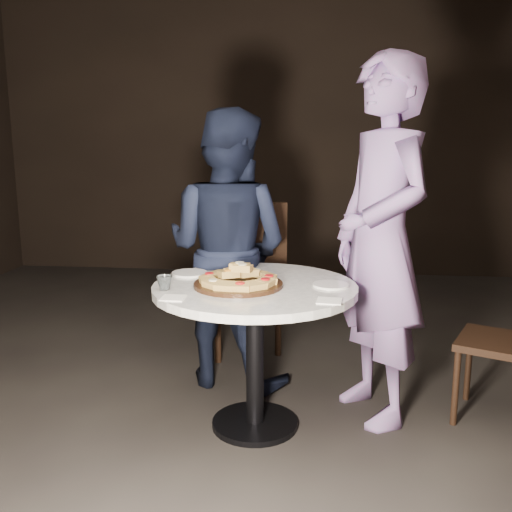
# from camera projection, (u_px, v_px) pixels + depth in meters

# --- Properties ---
(floor) EXTENTS (7.00, 7.00, 0.00)m
(floor) POSITION_uv_depth(u_px,v_px,m) (242.00, 431.00, 2.83)
(floor) COLOR black
(floor) RESTS_ON ground
(table) EXTENTS (1.30, 1.30, 0.74)m
(table) POSITION_uv_depth(u_px,v_px,m) (255.00, 312.00, 2.77)
(table) COLOR black
(table) RESTS_ON ground
(serving_board) EXTENTS (0.56, 0.56, 0.02)m
(serving_board) POSITION_uv_depth(u_px,v_px,m) (238.00, 284.00, 2.70)
(serving_board) COLOR black
(serving_board) RESTS_ON table
(focaccia_pile) EXTENTS (0.38, 0.37, 0.10)m
(focaccia_pile) POSITION_uv_depth(u_px,v_px,m) (238.00, 277.00, 2.70)
(focaccia_pile) COLOR #AD8843
(focaccia_pile) RESTS_ON serving_board
(plate_left) EXTENTS (0.21, 0.21, 0.01)m
(plate_left) POSITION_uv_depth(u_px,v_px,m) (190.00, 273.00, 2.95)
(plate_left) COLOR white
(plate_left) RESTS_ON table
(plate_right) EXTENTS (0.22, 0.22, 0.01)m
(plate_right) POSITION_uv_depth(u_px,v_px,m) (331.00, 285.00, 2.71)
(plate_right) COLOR white
(plate_right) RESTS_ON table
(water_glass) EXTENTS (0.07, 0.07, 0.07)m
(water_glass) POSITION_uv_depth(u_px,v_px,m) (164.00, 283.00, 2.64)
(water_glass) COLOR silver
(water_glass) RESTS_ON table
(napkin_near) EXTENTS (0.10, 0.10, 0.01)m
(napkin_near) POSITION_uv_depth(u_px,v_px,m) (173.00, 298.00, 2.50)
(napkin_near) COLOR white
(napkin_near) RESTS_ON table
(napkin_far) EXTENTS (0.12, 0.12, 0.01)m
(napkin_far) POSITION_uv_depth(u_px,v_px,m) (329.00, 301.00, 2.45)
(napkin_far) COLOR white
(napkin_far) RESTS_ON table
(chair_far) EXTENTS (0.64, 0.66, 1.03)m
(chair_far) POSITION_uv_depth(u_px,v_px,m) (244.00, 268.00, 3.75)
(chair_far) COLOR black
(chair_far) RESTS_ON ground
(diner_navy) EXTENTS (0.93, 0.83, 1.60)m
(diner_navy) POSITION_uv_depth(u_px,v_px,m) (227.00, 250.00, 3.29)
(diner_navy) COLOR black
(diner_navy) RESTS_ON ground
(diner_teal) EXTENTS (0.68, 0.79, 1.84)m
(diner_teal) POSITION_uv_depth(u_px,v_px,m) (381.00, 242.00, 2.84)
(diner_teal) COLOR #7E65A1
(diner_teal) RESTS_ON ground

